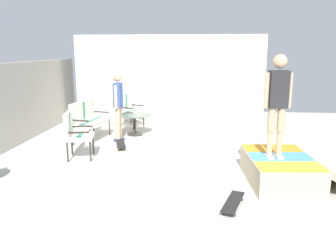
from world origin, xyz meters
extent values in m
cube|color=beige|center=(0.00, 0.00, -0.05)|extent=(12.00, 12.00, 0.10)
cube|color=silver|center=(3.80, 0.50, 1.38)|extent=(0.20, 6.00, 2.77)
cube|color=silver|center=(3.69, -0.40, 1.35)|extent=(0.03, 1.10, 1.40)
cube|color=tan|center=(-1.19, -1.97, 0.23)|extent=(1.69, 1.23, 0.46)
cube|color=yellow|center=(-1.72, -2.02, 0.47)|extent=(0.60, 1.09, 0.01)
cube|color=#4C99D8|center=(-1.19, -1.97, 0.47)|extent=(0.60, 1.09, 0.01)
cube|color=orange|center=(-0.66, -1.93, 0.47)|extent=(0.60, 1.09, 0.01)
cylinder|color=#B2B2B7|center=(-1.23, -1.45, 0.44)|extent=(1.53, 0.18, 0.05)
cube|color=tan|center=(-1.11, -2.81, 0.21)|extent=(1.61, 0.79, 0.39)
cylinder|color=#2D2823|center=(0.70, 2.11, 0.22)|extent=(0.04, 0.04, 0.44)
cylinder|color=#2D2823|center=(1.86, 1.94, 0.22)|extent=(0.04, 0.04, 0.44)
cylinder|color=#2D2823|center=(0.77, 2.57, 0.22)|extent=(0.04, 0.04, 0.44)
cylinder|color=#2D2823|center=(1.93, 2.41, 0.22)|extent=(0.04, 0.04, 0.44)
cube|color=silver|center=(1.31, 2.26, 0.48)|extent=(1.32, 0.72, 0.08)
cube|color=#338C66|center=(1.31, 2.26, 0.52)|extent=(1.21, 0.27, 0.00)
cube|color=silver|center=(1.35, 2.49, 0.77)|extent=(1.25, 0.26, 0.50)
cube|color=#338C66|center=(1.35, 2.49, 0.77)|extent=(0.11, 0.10, 0.46)
cube|color=#2D2823|center=(0.71, 2.34, 0.64)|extent=(0.11, 0.47, 0.04)
cube|color=#2D2823|center=(1.91, 2.17, 0.64)|extent=(0.11, 0.47, 0.04)
cylinder|color=#2D2823|center=(2.57, 1.41, 0.22)|extent=(0.04, 0.04, 0.44)
cylinder|color=#2D2823|center=(3.07, 1.20, 0.22)|extent=(0.04, 0.04, 0.44)
cylinder|color=#2D2823|center=(2.76, 1.84, 0.22)|extent=(0.04, 0.04, 0.44)
cylinder|color=#2D2823|center=(3.25, 1.63, 0.22)|extent=(0.04, 0.04, 0.44)
cube|color=silver|center=(2.91, 1.52, 0.48)|extent=(0.79, 0.75, 0.08)
cube|color=#338C66|center=(2.91, 1.52, 0.52)|extent=(0.57, 0.32, 0.00)
cube|color=silver|center=(3.01, 1.74, 0.77)|extent=(0.60, 0.32, 0.50)
cube|color=#338C66|center=(3.01, 1.74, 0.77)|extent=(0.13, 0.12, 0.46)
cube|color=#2D2823|center=(2.65, 1.63, 0.64)|extent=(0.22, 0.45, 0.04)
cube|color=#2D2823|center=(3.18, 1.40, 0.64)|extent=(0.22, 0.45, 0.04)
cylinder|color=#2D2823|center=(-0.41, 1.74, 0.22)|extent=(0.04, 0.04, 0.44)
cylinder|color=#2D2823|center=(0.12, 1.85, 0.22)|extent=(0.04, 0.04, 0.44)
cylinder|color=#2D2823|center=(-0.50, 2.20, 0.22)|extent=(0.04, 0.04, 0.44)
cylinder|color=#2D2823|center=(0.03, 2.31, 0.22)|extent=(0.04, 0.04, 0.44)
cube|color=silver|center=(-0.19, 2.02, 0.48)|extent=(0.72, 0.66, 0.08)
cube|color=#338C66|center=(-0.19, 2.02, 0.52)|extent=(0.59, 0.21, 0.00)
cube|color=silver|center=(-0.24, 2.25, 0.77)|extent=(0.62, 0.20, 0.50)
cube|color=#338C66|center=(-0.24, 2.25, 0.77)|extent=(0.11, 0.10, 0.46)
cube|color=#2D2823|center=(-0.47, 1.96, 0.64)|extent=(0.13, 0.47, 0.04)
cube|color=#2D2823|center=(0.09, 2.08, 0.64)|extent=(0.13, 0.47, 0.04)
cylinder|color=#2D2823|center=(2.00, 1.26, 0.28)|extent=(0.06, 0.06, 0.55)
cylinder|color=#2D2823|center=(2.00, 1.26, 0.01)|extent=(0.44, 0.44, 0.03)
cylinder|color=#425651|center=(2.00, 1.26, 0.56)|extent=(0.90, 0.90, 0.02)
cube|color=navy|center=(1.23, 1.54, 0.03)|extent=(0.12, 0.24, 0.05)
cylinder|color=tan|center=(1.23, 1.54, 0.26)|extent=(0.10, 0.10, 0.42)
cylinder|color=tan|center=(1.23, 1.54, 0.67)|extent=(0.13, 0.13, 0.42)
cube|color=navy|center=(1.40, 1.54, 0.03)|extent=(0.12, 0.24, 0.05)
cylinder|color=tan|center=(1.40, 1.54, 0.26)|extent=(0.10, 0.10, 0.42)
cylinder|color=tan|center=(1.40, 1.54, 0.67)|extent=(0.13, 0.13, 0.42)
cube|color=#334C99|center=(1.31, 1.54, 1.19)|extent=(0.32, 0.19, 0.61)
sphere|color=tan|center=(1.31, 1.54, 1.64)|extent=(0.24, 0.24, 0.24)
cylinder|color=tan|center=(1.11, 1.54, 1.17)|extent=(0.08, 0.08, 0.58)
cylinder|color=tan|center=(1.51, 1.53, 1.17)|extent=(0.08, 0.08, 0.58)
cube|color=silver|center=(-1.29, -1.75, 0.50)|extent=(0.26, 0.15, 0.05)
cylinder|color=tan|center=(-1.29, -1.75, 0.73)|extent=(0.10, 0.10, 0.42)
cylinder|color=tan|center=(-1.29, -1.75, 1.15)|extent=(0.13, 0.13, 0.42)
cube|color=silver|center=(-1.26, -1.92, 0.50)|extent=(0.26, 0.15, 0.05)
cylinder|color=tan|center=(-1.26, -1.92, 0.73)|extent=(0.10, 0.10, 0.42)
cylinder|color=tan|center=(-1.26, -1.92, 1.15)|extent=(0.13, 0.13, 0.42)
cube|color=#262628|center=(-1.28, -1.84, 1.67)|extent=(0.24, 0.35, 0.62)
sphere|color=tan|center=(-1.28, -1.84, 2.13)|extent=(0.24, 0.24, 0.24)
cylinder|color=tan|center=(-1.31, -1.64, 1.65)|extent=(0.08, 0.08, 0.59)
cylinder|color=tan|center=(-1.24, -2.03, 1.65)|extent=(0.08, 0.08, 0.59)
cube|color=black|center=(0.71, 1.36, 0.09)|extent=(0.82, 0.42, 0.02)
cylinder|color=gold|center=(1.00, 1.36, 0.03)|extent=(0.06, 0.04, 0.06)
cylinder|color=gold|center=(0.96, 1.52, 0.03)|extent=(0.06, 0.04, 0.06)
cylinder|color=gold|center=(0.47, 1.20, 0.03)|extent=(0.06, 0.04, 0.06)
cylinder|color=gold|center=(0.42, 1.36, 0.03)|extent=(0.06, 0.04, 0.06)
cube|color=black|center=(-2.31, -1.07, 0.09)|extent=(0.82, 0.42, 0.02)
cylinder|color=#333333|center=(-2.06, -1.23, 0.03)|extent=(0.06, 0.04, 0.06)
cylinder|color=#333333|center=(-2.01, -1.08, 0.03)|extent=(0.06, 0.04, 0.06)
cylinder|color=#333333|center=(-2.60, -1.07, 0.03)|extent=(0.06, 0.04, 0.06)
cylinder|color=#333333|center=(-2.55, -0.91, 0.03)|extent=(0.06, 0.04, 0.06)
camera|label=1|loc=(-7.15, -0.57, 2.32)|focal=36.81mm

